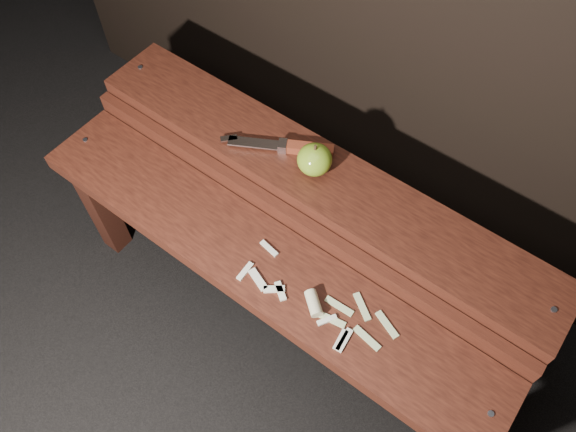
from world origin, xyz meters
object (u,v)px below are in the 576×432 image
Objects in this scene: bench_front_tier at (256,274)px; knife at (295,147)px; apple at (315,160)px; bench_rear_tier at (315,194)px.

knife reaches higher than bench_front_tier.
apple is 0.34× the size of knife.
knife is (-0.08, 0.02, 0.10)m from bench_rear_tier.
knife is at bearing 162.78° from bench_rear_tier.
bench_front_tier is at bearing -73.12° from knife.
bench_rear_tier is (0.00, 0.23, 0.06)m from bench_front_tier.
bench_rear_tier is at bearing -25.79° from apple.
bench_front_tier is 0.23m from bench_rear_tier.
apple reaches higher than knife.
bench_rear_tier is 0.13m from knife.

